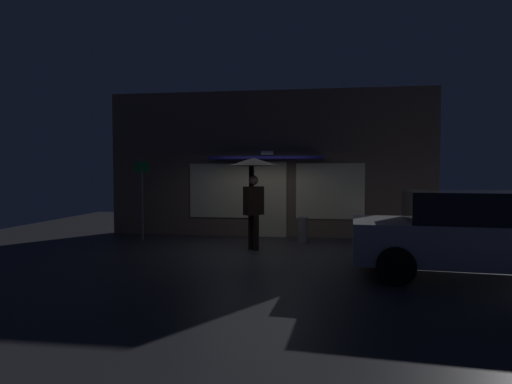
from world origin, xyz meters
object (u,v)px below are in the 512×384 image
Objects in this scene: parked_car at (478,234)px; sidewalk_bollard at (303,230)px; person_with_umbrella at (254,177)px; street_sign_post at (142,194)px.

parked_car reaches higher than sidewalk_bollard.
person_with_umbrella reaches higher than sidewalk_bollard.
parked_car is (4.32, -2.14, -1.00)m from person_with_umbrella.
street_sign_post is (-7.59, 3.12, 0.52)m from parked_car.
person_with_umbrella is 0.98× the size of street_sign_post.
street_sign_post reaches higher than person_with_umbrella.
parked_car is at bearing 111.33° from person_with_umbrella.
person_with_umbrella is 3.26× the size of sidewalk_bollard.
sidewalk_bollard is at bearing 139.12° from parked_car.
parked_car is 1.96× the size of street_sign_post.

